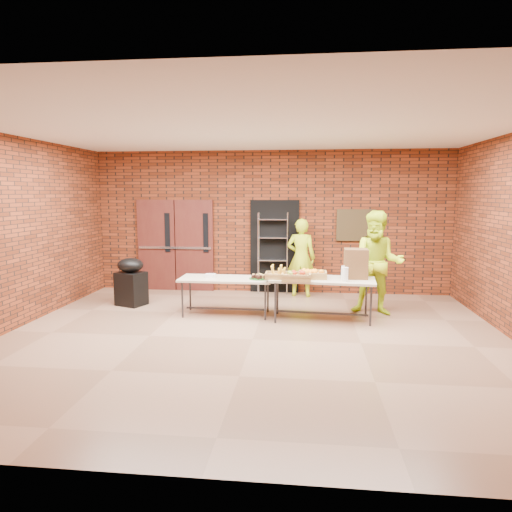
# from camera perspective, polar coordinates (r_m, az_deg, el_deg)

# --- Properties ---
(room) EXTENTS (8.08, 7.08, 3.28)m
(room) POSITION_cam_1_polar(r_m,az_deg,el_deg) (6.87, -0.44, 2.40)
(room) COLOR brown
(room) RESTS_ON ground
(double_doors) EXTENTS (1.78, 0.12, 2.10)m
(double_doors) POSITION_cam_1_polar(r_m,az_deg,el_deg) (10.72, -10.01, 1.34)
(double_doors) COLOR #4C1E15
(double_doors) RESTS_ON room
(dark_doorway) EXTENTS (1.10, 0.06, 2.10)m
(dark_doorway) POSITION_cam_1_polar(r_m,az_deg,el_deg) (10.34, 2.33, 1.19)
(dark_doorway) COLOR black
(dark_doorway) RESTS_ON room
(bronze_plaque) EXTENTS (0.85, 0.04, 0.70)m
(bronze_plaque) POSITION_cam_1_polar(r_m,az_deg,el_deg) (10.32, 12.38, 3.79)
(bronze_plaque) COLOR #392B16
(bronze_plaque) RESTS_ON room
(wire_rack) EXTENTS (0.67, 0.24, 1.82)m
(wire_rack) POSITION_cam_1_polar(r_m,az_deg,el_deg) (10.22, 2.12, 0.34)
(wire_rack) COLOR #B5B6BC
(wire_rack) RESTS_ON room
(table_left) EXTENTS (1.71, 0.72, 0.70)m
(table_left) POSITION_cam_1_polar(r_m,az_deg,el_deg) (8.46, -3.77, -3.13)
(table_left) COLOR #C1B593
(table_left) RESTS_ON room
(table_right) EXTENTS (1.89, 0.92, 0.75)m
(table_right) POSITION_cam_1_polar(r_m,az_deg,el_deg) (8.19, 8.29, -3.22)
(table_right) COLOR #C1B593
(table_right) RESTS_ON room
(basket_bananas) EXTENTS (0.42, 0.33, 0.13)m
(basket_bananas) POSITION_cam_1_polar(r_m,az_deg,el_deg) (8.10, 2.69, -2.41)
(basket_bananas) COLOR #A28141
(basket_bananas) RESTS_ON table_right
(basket_oranges) EXTENTS (0.49, 0.38, 0.15)m
(basket_oranges) POSITION_cam_1_polar(r_m,az_deg,el_deg) (8.18, 7.10, -2.29)
(basket_oranges) COLOR #A28141
(basket_oranges) RESTS_ON table_right
(basket_apples) EXTENTS (0.50, 0.39, 0.16)m
(basket_apples) POSITION_cam_1_polar(r_m,az_deg,el_deg) (7.96, 5.05, -2.53)
(basket_apples) COLOR #A28141
(basket_apples) RESTS_ON table_right
(muffin_tray) EXTENTS (0.36, 0.36, 0.09)m
(muffin_tray) POSITION_cam_1_polar(r_m,az_deg,el_deg) (8.33, 0.38, -2.59)
(muffin_tray) COLOR #144D18
(muffin_tray) RESTS_ON table_left
(napkin_box) EXTENTS (0.19, 0.12, 0.06)m
(napkin_box) POSITION_cam_1_polar(r_m,az_deg,el_deg) (8.54, -5.73, -2.44)
(napkin_box) COLOR white
(napkin_box) RESTS_ON table_left
(coffee_dispenser) EXTENTS (0.40, 0.36, 0.53)m
(coffee_dispenser) POSITION_cam_1_polar(r_m,az_deg,el_deg) (8.26, 12.37, -0.93)
(coffee_dispenser) COLOR brown
(coffee_dispenser) RESTS_ON table_right
(cup_stack_front) EXTENTS (0.08, 0.08, 0.23)m
(cup_stack_front) POSITION_cam_1_polar(r_m,az_deg,el_deg) (8.05, 10.86, -2.19)
(cup_stack_front) COLOR white
(cup_stack_front) RESTS_ON table_right
(cup_stack_mid) EXTENTS (0.08, 0.08, 0.25)m
(cup_stack_mid) POSITION_cam_1_polar(r_m,az_deg,el_deg) (7.95, 11.16, -2.27)
(cup_stack_mid) COLOR white
(cup_stack_mid) RESTS_ON table_right
(cup_stack_back) EXTENTS (0.08, 0.08, 0.23)m
(cup_stack_back) POSITION_cam_1_polar(r_m,az_deg,el_deg) (8.18, 10.88, -2.02)
(cup_stack_back) COLOR white
(cup_stack_back) RESTS_ON table_right
(covered_grill) EXTENTS (0.65, 0.61, 0.96)m
(covered_grill) POSITION_cam_1_polar(r_m,az_deg,el_deg) (9.55, -15.36, -3.10)
(covered_grill) COLOR black
(covered_grill) RESTS_ON room
(volunteer_woman) EXTENTS (0.68, 0.49, 1.71)m
(volunteer_woman) POSITION_cam_1_polar(r_m,az_deg,el_deg) (9.99, 5.64, -0.21)
(volunteer_woman) COLOR #BFDE18
(volunteer_woman) RESTS_ON room
(volunteer_man) EXTENTS (1.06, 0.89, 1.94)m
(volunteer_man) POSITION_cam_1_polar(r_m,az_deg,el_deg) (8.72, 14.98, -0.87)
(volunteer_man) COLOR #BFDE18
(volunteer_man) RESTS_ON room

